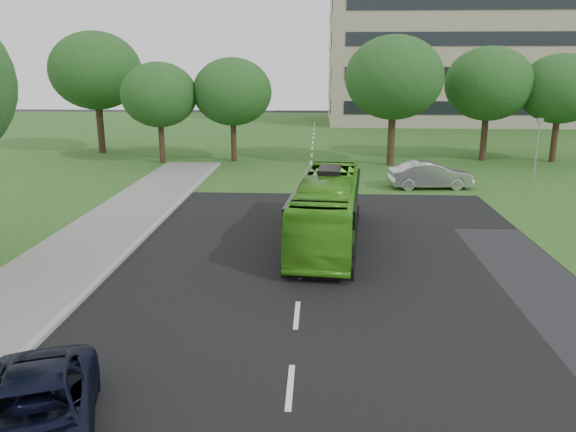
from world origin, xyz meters
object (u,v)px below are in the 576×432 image
(tree_park_a, at_px, (159,95))
(tree_park_e, at_px, (561,89))
(sedan, at_px, (430,175))
(tree_park_d, at_px, (489,84))
(tree_park_c, at_px, (394,78))
(tree_park_f, at_px, (96,71))
(tree_park_b, at_px, (232,92))
(office_building, at_px, (481,26))
(suv, at_px, (36,416))
(camera_pole, at_px, (538,141))
(bus, at_px, (327,209))

(tree_park_a, bearing_deg, tree_park_e, 3.85)
(sedan, bearing_deg, tree_park_e, -52.69)
(tree_park_a, distance_m, tree_park_d, 25.69)
(tree_park_c, bearing_deg, tree_park_a, 179.34)
(tree_park_c, xyz_separation_m, tree_park_f, (-24.58, 5.09, 0.44))
(tree_park_d, bearing_deg, sedan, -119.56)
(tree_park_b, distance_m, tree_park_e, 25.44)
(office_building, height_order, tree_park_c, office_building)
(tree_park_c, bearing_deg, office_building, 66.58)
(tree_park_e, bearing_deg, tree_park_f, 175.75)
(tree_park_f, height_order, suv, tree_park_f)
(tree_park_e, height_order, suv, tree_park_e)
(tree_park_b, height_order, tree_park_c, tree_park_c)
(tree_park_d, height_order, sedan, tree_park_d)
(tree_park_c, bearing_deg, tree_park_d, 19.01)
(office_building, xyz_separation_m, tree_park_d, (-8.13, -33.92, -6.44))
(camera_pole, bearing_deg, office_building, 72.28)
(bus, bearing_deg, tree_park_f, 133.08)
(tree_park_b, distance_m, bus, 22.60)
(tree_park_c, xyz_separation_m, tree_park_d, (7.72, 2.66, -0.51))
(office_building, distance_m, tree_park_e, 35.07)
(tree_park_b, xyz_separation_m, tree_park_f, (-12.27, 3.82, 1.55))
(tree_park_e, distance_m, suv, 43.70)
(office_building, bearing_deg, suv, -110.92)
(tree_park_a, height_order, camera_pole, tree_park_a)
(tree_park_b, bearing_deg, tree_park_a, -169.06)
(tree_park_d, xyz_separation_m, suv, (-18.77, -36.44, -5.36))
(office_building, relative_size, bus, 3.88)
(tree_park_c, relative_size, tree_park_f, 0.94)
(sedan, height_order, suv, sedan)
(tree_park_a, relative_size, sedan, 1.52)
(sedan, bearing_deg, camera_pole, -76.70)
(tree_park_b, xyz_separation_m, bus, (7.20, -21.04, -4.01))
(tree_park_e, relative_size, bus, 0.81)
(tree_park_d, xyz_separation_m, bus, (-12.83, -22.43, -4.62))
(suv, bearing_deg, tree_park_e, 35.62)
(tree_park_a, relative_size, suv, 1.55)
(tree_park_e, bearing_deg, tree_park_d, 176.06)
(office_building, height_order, tree_park_a, office_building)
(tree_park_d, height_order, tree_park_f, tree_park_f)
(tree_park_a, xyz_separation_m, bus, (12.73, -19.97, -3.82))
(tree_park_b, xyz_separation_m, tree_park_d, (20.03, 1.38, 0.60))
(sedan, bearing_deg, tree_park_a, 60.87)
(tree_park_f, height_order, sedan, tree_park_f)
(tree_park_a, height_order, suv, tree_park_a)
(tree_park_a, relative_size, tree_park_f, 0.75)
(tree_park_b, relative_size, tree_park_e, 0.96)
(office_building, bearing_deg, tree_park_f, -142.08)
(tree_park_c, relative_size, sedan, 1.90)
(tree_park_b, xyz_separation_m, suv, (1.26, -35.06, -4.76))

